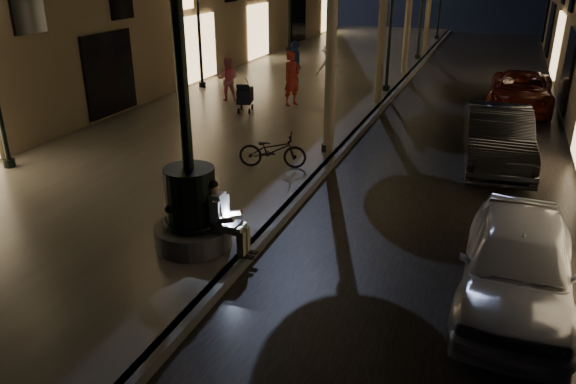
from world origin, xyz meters
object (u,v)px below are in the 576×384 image
at_px(lamp_left_b, 198,8).
at_px(pedestrian_pink, 228,79).
at_px(seated_man_laptop, 222,215).
at_px(bicycle, 273,150).
at_px(stroller, 245,96).
at_px(car_third, 521,91).
at_px(car_front, 518,264).
at_px(pedestrian_blue, 295,66).
at_px(lamp_curb_b, 391,10).
at_px(car_second, 497,138).
at_px(lamp_curb_a, 330,36).
at_px(fountain_lamppost, 190,194).
at_px(pedestrian_red, 292,78).
at_px(pedestrian_white, 329,67).

relative_size(lamp_left_b, pedestrian_pink, 3.08).
relative_size(seated_man_laptop, bicycle, 0.80).
xyz_separation_m(stroller, bicycle, (2.90, -4.67, -0.12)).
relative_size(car_third, pedestrian_pink, 2.97).
height_order(lamp_left_b, car_front, lamp_left_b).
xyz_separation_m(car_front, pedestrian_blue, (-8.20, 12.40, 0.44)).
xyz_separation_m(lamp_curb_b, car_second, (4.30, -6.96, -2.49)).
distance_m(lamp_curb_a, pedestrian_pink, 7.09).
relative_size(fountain_lamppost, bicycle, 3.08).
bearing_deg(pedestrian_red, seated_man_laptop, -138.41).
bearing_deg(pedestrian_pink, lamp_curb_a, 123.03).
distance_m(lamp_curb_b, car_front, 14.65).
height_order(seated_man_laptop, bicycle, seated_man_laptop).
bearing_deg(fountain_lamppost, lamp_curb_a, 83.35).
relative_size(pedestrian_pink, bicycle, 0.92).
bearing_deg(car_front, pedestrian_pink, 136.49).
bearing_deg(car_second, car_third, 79.31).
xyz_separation_m(lamp_curb_a, pedestrian_pink, (-5.11, 4.36, -2.26)).
bearing_deg(pedestrian_pink, bicycle, 108.44).
xyz_separation_m(fountain_lamppost, lamp_curb_a, (0.70, 6.00, 2.02)).
relative_size(lamp_curb_b, pedestrian_red, 2.52).
bearing_deg(fountain_lamppost, seated_man_laptop, 0.00).
bearing_deg(lamp_curb_a, seated_man_laptop, -90.84).
bearing_deg(pedestrian_blue, car_third, 64.65).
bearing_deg(car_third, car_second, -94.19).
bearing_deg(pedestrian_pink, car_second, 144.06).
height_order(lamp_curb_a, pedestrian_white, lamp_curb_a).
xyz_separation_m(pedestrian_red, pedestrian_pink, (-2.45, -0.10, -0.17)).
bearing_deg(seated_man_laptop, lamp_left_b, 120.30).
xyz_separation_m(lamp_left_b, car_second, (11.40, -4.96, -2.49)).
distance_m(lamp_left_b, pedestrian_white, 5.55).
xyz_separation_m(fountain_lamppost, car_second, (5.00, 7.04, -0.46)).
bearing_deg(lamp_curb_b, pedestrian_red, -126.91).
distance_m(fountain_lamppost, lamp_left_b, 13.75).
relative_size(car_second, pedestrian_red, 2.37).
xyz_separation_m(fountain_lamppost, car_front, (5.50, 0.39, -0.50)).
bearing_deg(pedestrian_white, lamp_curb_b, 144.96).
distance_m(stroller, bicycle, 5.50).
xyz_separation_m(fountain_lamppost, stroller, (-3.10, 8.99, -0.45)).
distance_m(car_third, pedestrian_pink, 10.53).
height_order(car_second, pedestrian_white, pedestrian_white).
distance_m(pedestrian_red, pedestrian_blue, 2.45).
relative_size(lamp_curb_b, lamp_left_b, 1.00).
height_order(lamp_curb_a, pedestrian_blue, lamp_curb_a).
distance_m(car_second, bicycle, 5.86).
bearing_deg(stroller, pedestrian_white, 56.15).
height_order(fountain_lamppost, lamp_left_b, fountain_lamppost).
xyz_separation_m(stroller, pedestrian_blue, (0.40, 3.80, 0.39)).
height_order(car_third, pedestrian_white, pedestrian_white).
relative_size(lamp_left_b, bicycle, 2.85).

